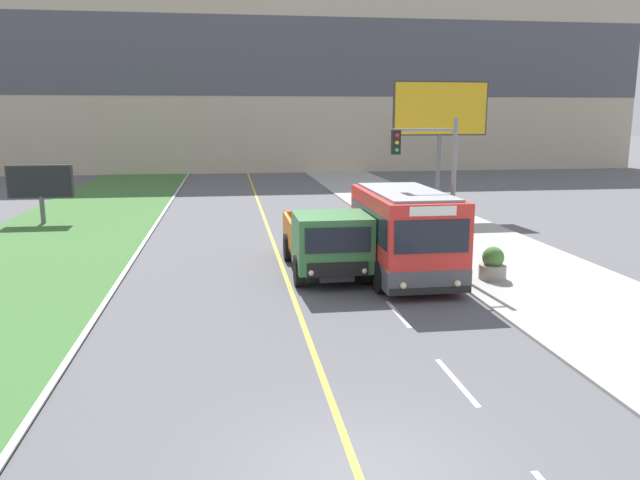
{
  "coord_description": "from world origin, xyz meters",
  "views": [
    {
      "loc": [
        -1.86,
        -8.49,
        5.48
      ],
      "look_at": [
        1.1,
        11.67,
        1.4
      ],
      "focal_mm": 35.0,
      "sensor_mm": 36.0,
      "label": 1
    }
  ],
  "objects_px": {
    "traffic_light_mast": "(435,176)",
    "planter_round_second": "(449,238)",
    "dump_truck": "(327,243)",
    "planter_round_third": "(412,219)",
    "city_bus": "(405,235)",
    "billboard_large": "(440,113)",
    "billboard_small": "(40,183)",
    "planter_round_near": "(493,265)",
    "planter_round_far": "(388,205)"
  },
  "relations": [
    {
      "from": "planter_round_near",
      "to": "planter_round_third",
      "type": "distance_m",
      "value": 9.44
    },
    {
      "from": "traffic_light_mast",
      "to": "planter_round_near",
      "type": "height_order",
      "value": "traffic_light_mast"
    },
    {
      "from": "billboard_large",
      "to": "planter_round_second",
      "type": "xyz_separation_m",
      "value": [
        -2.68,
        -9.35,
        -5.05
      ]
    },
    {
      "from": "traffic_light_mast",
      "to": "planter_round_third",
      "type": "height_order",
      "value": "traffic_light_mast"
    },
    {
      "from": "planter_round_second",
      "to": "planter_round_far",
      "type": "relative_size",
      "value": 0.95
    },
    {
      "from": "billboard_small",
      "to": "city_bus",
      "type": "bearing_deg",
      "value": -41.22
    },
    {
      "from": "billboard_large",
      "to": "planter_round_near",
      "type": "relative_size",
      "value": 6.62
    },
    {
      "from": "dump_truck",
      "to": "planter_round_third",
      "type": "xyz_separation_m",
      "value": [
        5.42,
        8.03,
        -0.63
      ]
    },
    {
      "from": "planter_round_near",
      "to": "planter_round_far",
      "type": "distance_m",
      "value": 14.16
    },
    {
      "from": "dump_truck",
      "to": "billboard_large",
      "type": "relative_size",
      "value": 0.89
    },
    {
      "from": "billboard_small",
      "to": "planter_round_far",
      "type": "xyz_separation_m",
      "value": [
        18.23,
        -0.01,
        -1.51
      ]
    },
    {
      "from": "dump_truck",
      "to": "planter_round_second",
      "type": "bearing_deg",
      "value": 30.79
    },
    {
      "from": "city_bus",
      "to": "planter_round_third",
      "type": "relative_size",
      "value": 5.39
    },
    {
      "from": "traffic_light_mast",
      "to": "planter_round_second",
      "type": "xyz_separation_m",
      "value": [
        1.93,
        3.63,
        -2.92
      ]
    },
    {
      "from": "planter_round_near",
      "to": "planter_round_far",
      "type": "height_order",
      "value": "planter_round_far"
    },
    {
      "from": "dump_truck",
      "to": "planter_round_third",
      "type": "relative_size",
      "value": 6.05
    },
    {
      "from": "dump_truck",
      "to": "planter_round_far",
      "type": "distance_m",
      "value": 13.87
    },
    {
      "from": "dump_truck",
      "to": "traffic_light_mast",
      "type": "height_order",
      "value": "traffic_light_mast"
    },
    {
      "from": "dump_truck",
      "to": "billboard_large",
      "type": "xyz_separation_m",
      "value": [
        8.24,
        12.66,
        4.41
      ]
    },
    {
      "from": "dump_truck",
      "to": "city_bus",
      "type": "bearing_deg",
      "value": -14.9
    },
    {
      "from": "planter_round_third",
      "to": "planter_round_far",
      "type": "distance_m",
      "value": 4.72
    },
    {
      "from": "billboard_small",
      "to": "planter_round_near",
      "type": "distance_m",
      "value": 23.12
    },
    {
      "from": "city_bus",
      "to": "planter_round_near",
      "type": "bearing_deg",
      "value": -14.41
    },
    {
      "from": "planter_round_near",
      "to": "billboard_small",
      "type": "bearing_deg",
      "value": 142.1
    },
    {
      "from": "city_bus",
      "to": "billboard_large",
      "type": "height_order",
      "value": "billboard_large"
    },
    {
      "from": "planter_round_second",
      "to": "city_bus",
      "type": "bearing_deg",
      "value": -127.23
    },
    {
      "from": "planter_round_near",
      "to": "planter_round_second",
      "type": "bearing_deg",
      "value": 88.01
    },
    {
      "from": "billboard_large",
      "to": "planter_round_third",
      "type": "height_order",
      "value": "billboard_large"
    },
    {
      "from": "billboard_small",
      "to": "planter_round_third",
      "type": "bearing_deg",
      "value": -14.55
    },
    {
      "from": "planter_round_second",
      "to": "planter_round_far",
      "type": "distance_m",
      "value": 9.44
    },
    {
      "from": "billboard_small",
      "to": "planter_round_second",
      "type": "bearing_deg",
      "value": -27.23
    },
    {
      "from": "billboard_small",
      "to": "planter_round_third",
      "type": "height_order",
      "value": "billboard_small"
    },
    {
      "from": "traffic_light_mast",
      "to": "billboard_large",
      "type": "bearing_deg",
      "value": 70.45
    },
    {
      "from": "traffic_light_mast",
      "to": "planter_round_third",
      "type": "bearing_deg",
      "value": 77.86
    },
    {
      "from": "billboard_large",
      "to": "planter_round_far",
      "type": "height_order",
      "value": "billboard_large"
    },
    {
      "from": "planter_round_third",
      "to": "planter_round_near",
      "type": "bearing_deg",
      "value": -90.17
    },
    {
      "from": "planter_round_far",
      "to": "planter_round_second",
      "type": "bearing_deg",
      "value": -89.17
    },
    {
      "from": "city_bus",
      "to": "billboard_small",
      "type": "distance_m",
      "value": 20.4
    },
    {
      "from": "city_bus",
      "to": "planter_round_far",
      "type": "bearing_deg",
      "value": 77.85
    },
    {
      "from": "planter_round_far",
      "to": "dump_truck",
      "type": "bearing_deg",
      "value": -113.03
    },
    {
      "from": "billboard_large",
      "to": "planter_round_second",
      "type": "relative_size",
      "value": 6.96
    },
    {
      "from": "traffic_light_mast",
      "to": "planter_round_near",
      "type": "relative_size",
      "value": 4.89
    },
    {
      "from": "billboard_large",
      "to": "billboard_small",
      "type": "height_order",
      "value": "billboard_large"
    },
    {
      "from": "city_bus",
      "to": "traffic_light_mast",
      "type": "xyz_separation_m",
      "value": [
        1.09,
        0.35,
        1.93
      ]
    },
    {
      "from": "traffic_light_mast",
      "to": "billboard_small",
      "type": "bearing_deg",
      "value": 141.47
    },
    {
      "from": "city_bus",
      "to": "planter_round_second",
      "type": "xyz_separation_m",
      "value": [
        3.03,
        3.99,
        -0.99
      ]
    },
    {
      "from": "planter_round_near",
      "to": "planter_round_third",
      "type": "xyz_separation_m",
      "value": [
        0.03,
        9.44,
        -0.01
      ]
    },
    {
      "from": "dump_truck",
      "to": "planter_round_far",
      "type": "height_order",
      "value": "dump_truck"
    },
    {
      "from": "planter_round_far",
      "to": "planter_round_near",
      "type": "bearing_deg",
      "value": -90.11
    },
    {
      "from": "planter_round_near",
      "to": "city_bus",
      "type": "bearing_deg",
      "value": 165.59
    }
  ]
}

